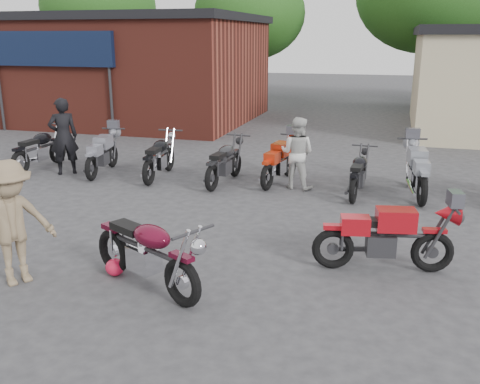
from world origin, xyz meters
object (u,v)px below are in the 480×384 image
(helmet, at_px, (115,267))
(row_bike_0, at_px, (40,147))
(person_dark, at_px, (63,136))
(person_tan, at_px, (12,223))
(person_light, at_px, (297,153))
(row_bike_3, at_px, (225,160))
(row_bike_4, at_px, (279,159))
(row_bike_2, at_px, (159,154))
(row_bike_1, at_px, (102,151))
(row_bike_6, at_px, (417,168))
(sportbike, at_px, (386,234))
(vintage_motorcycle, at_px, (147,248))
(row_bike_5, at_px, (359,171))

(helmet, distance_m, row_bike_0, 7.53)
(person_dark, relative_size, person_tan, 1.08)
(person_light, xyz_separation_m, row_bike_3, (-1.74, -0.07, -0.25))
(row_bike_4, bearing_deg, person_light, -117.69)
(person_dark, xyz_separation_m, row_bike_2, (2.48, 0.34, -0.39))
(person_tan, relative_size, row_bike_4, 0.91)
(row_bike_1, distance_m, row_bike_6, 7.73)
(row_bike_0, height_order, row_bike_3, row_bike_0)
(sportbike, distance_m, person_tan, 5.42)
(row_bike_0, distance_m, row_bike_4, 6.43)
(row_bike_1, bearing_deg, row_bike_3, -99.88)
(row_bike_0, bearing_deg, person_light, -87.20)
(row_bike_0, bearing_deg, row_bike_2, -86.75)
(sportbike, xyz_separation_m, row_bike_4, (-2.61, 4.53, -0.01))
(person_dark, relative_size, row_bike_4, 0.98)
(person_tan, bearing_deg, person_light, 9.14)
(row_bike_0, bearing_deg, vintage_motorcycle, -131.74)
(row_bike_3, bearing_deg, person_dark, 98.51)
(sportbike, xyz_separation_m, person_light, (-2.12, 4.17, 0.24))
(row_bike_4, bearing_deg, row_bike_0, 102.42)
(row_bike_3, xyz_separation_m, row_bike_6, (4.40, 0.20, 0.04))
(vintage_motorcycle, bearing_deg, person_tan, -143.72)
(vintage_motorcycle, relative_size, row_bike_4, 1.08)
(person_dark, xyz_separation_m, person_tan, (3.01, -5.73, -0.07))
(sportbike, distance_m, row_bike_5, 4.07)
(row_bike_5, bearing_deg, row_bike_4, 78.45)
(helmet, relative_size, person_light, 0.17)
(helmet, relative_size, person_dark, 0.14)
(person_tan, distance_m, row_bike_5, 7.35)
(row_bike_1, height_order, row_bike_2, row_bike_2)
(person_light, relative_size, person_tan, 0.92)
(person_tan, relative_size, row_bike_3, 0.90)
(sportbike, relative_size, row_bike_3, 1.02)
(person_dark, bearing_deg, person_light, 142.15)
(person_light, distance_m, person_tan, 6.74)
(sportbike, height_order, row_bike_5, sportbike)
(helmet, bearing_deg, person_tan, -154.28)
(row_bike_0, bearing_deg, sportbike, -112.11)
(sportbike, bearing_deg, row_bike_4, 108.94)
(row_bike_4, bearing_deg, row_bike_5, -96.45)
(sportbike, bearing_deg, row_bike_6, 71.78)
(sportbike, height_order, helmet, sportbike)
(vintage_motorcycle, height_order, row_bike_6, row_bike_6)
(row_bike_4, xyz_separation_m, row_bike_5, (1.92, -0.52, -0.04))
(sportbike, distance_m, row_bike_1, 8.31)
(vintage_motorcycle, relative_size, row_bike_1, 1.08)
(row_bike_2, bearing_deg, row_bike_5, -96.79)
(helmet, bearing_deg, person_light, 72.57)
(row_bike_0, relative_size, row_bike_3, 1.04)
(row_bike_2, bearing_deg, row_bike_1, 85.53)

